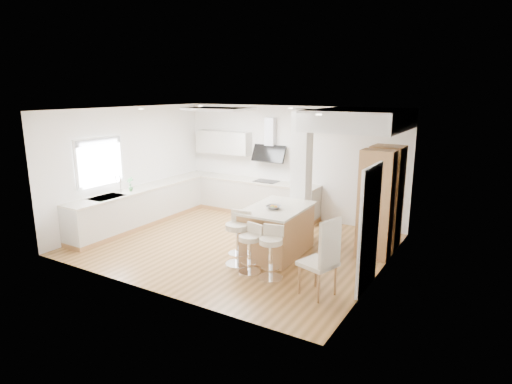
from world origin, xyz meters
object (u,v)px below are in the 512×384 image
Objects in this scene: bar_stool_a at (238,235)px; dining_chair at (324,256)px; peninsula at (277,230)px; bar_stool_c at (271,250)px; bar_stool_b at (250,246)px.

dining_chair is at bearing -18.65° from bar_stool_a.
dining_chair is at bearing -41.93° from peninsula.
bar_stool_a is 1.89m from dining_chair.
bar_stool_a is at bearing 154.19° from bar_stool_c.
peninsula is 1.73× the size of bar_stool_c.
bar_stool_b is (0.38, -0.18, -0.07)m from bar_stool_a.
bar_stool_a reaches higher than bar_stool_b.
bar_stool_a is 1.09× the size of bar_stool_c.
bar_stool_c is (0.44, -0.03, 0.03)m from bar_stool_b.
dining_chair reaches higher than peninsula.
bar_stool_c is at bearing -172.86° from dining_chair.
peninsula reaches higher than bar_stool_a.
peninsula is 1.96m from dining_chair.
bar_stool_a is 0.42m from bar_stool_b.
bar_stool_b is at bearing 164.70° from bar_stool_c.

